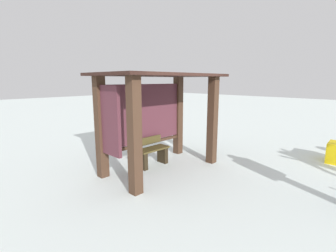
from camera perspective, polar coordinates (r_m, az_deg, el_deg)
ground_plane at (r=6.49m, az=-1.55°, el=-9.99°), size 60.00×60.00×0.00m
bus_shelter at (r=6.17m, az=-3.40°, el=4.75°), size 3.25×1.84×2.46m
bench_left_inside at (r=6.62m, az=-3.74°, el=-6.38°), size 0.94×0.38×0.77m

